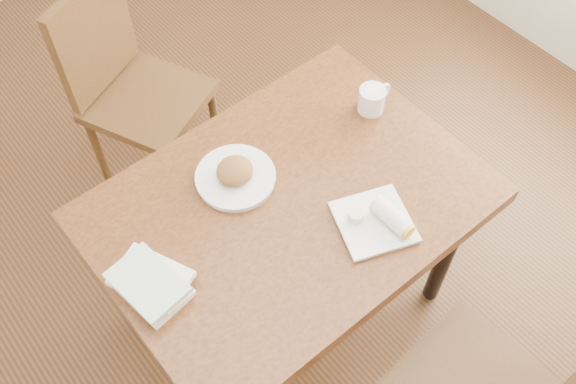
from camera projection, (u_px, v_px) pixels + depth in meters
ground at (288, 306)px, 2.58m from camera, size 4.00×5.00×0.01m
table at (288, 216)px, 2.03m from camera, size 1.16×0.85×0.75m
chair_far at (127, 81)px, 2.53m from camera, size 0.56×0.56×0.95m
plate_scone at (235, 175)px, 1.99m from camera, size 0.25×0.25×0.08m
coffee_mug at (373, 99)px, 2.14m from camera, size 0.13×0.09×0.09m
plate_burrito at (379, 221)px, 1.90m from camera, size 0.28×0.28×0.07m
book_stack at (150, 283)px, 1.77m from camera, size 0.21×0.25×0.06m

